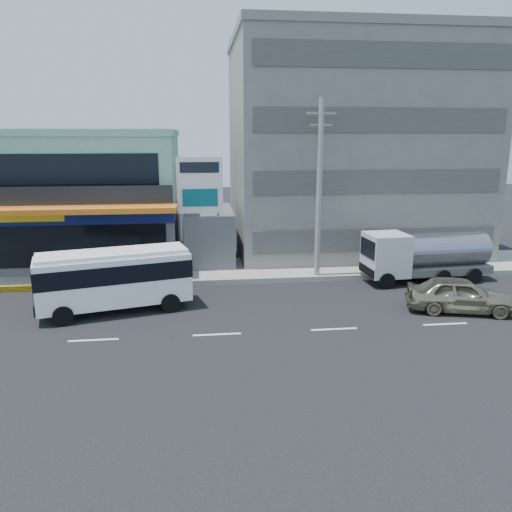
{
  "coord_description": "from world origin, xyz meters",
  "views": [
    {
      "loc": [
        -0.65,
        -19.43,
        8.09
      ],
      "look_at": [
        2.17,
        4.57,
        2.2
      ],
      "focal_mm": 35.0,
      "sensor_mm": 36.0,
      "label": 1
    }
  ],
  "objects_px": {
    "utility_pole_near": "(319,190)",
    "minibus": "(114,276)",
    "shop_building": "(84,200)",
    "tanker_truck": "(422,255)",
    "satellite_dish": "(209,210)",
    "sedan": "(460,295)",
    "motorcycle_rider": "(131,280)",
    "concrete_building": "(350,151)",
    "billboard": "(200,192)"
  },
  "relations": [
    {
      "from": "concrete_building",
      "to": "motorcycle_rider",
      "type": "distance_m",
      "value": 17.99
    },
    {
      "from": "utility_pole_near",
      "to": "minibus",
      "type": "relative_size",
      "value": 1.38
    },
    {
      "from": "utility_pole_near",
      "to": "tanker_truck",
      "type": "xyz_separation_m",
      "value": [
        5.8,
        -0.92,
        -3.64
      ]
    },
    {
      "from": "motorcycle_rider",
      "to": "minibus",
      "type": "bearing_deg",
      "value": -100.4
    },
    {
      "from": "concrete_building",
      "to": "minibus",
      "type": "xyz_separation_m",
      "value": [
        -14.59,
        -11.57,
        -5.27
      ]
    },
    {
      "from": "satellite_dish",
      "to": "minibus",
      "type": "relative_size",
      "value": 0.21
    },
    {
      "from": "satellite_dish",
      "to": "minibus",
      "type": "distance_m",
      "value": 9.04
    },
    {
      "from": "billboard",
      "to": "minibus",
      "type": "xyz_separation_m",
      "value": [
        -4.09,
        -5.77,
        -3.2
      ]
    },
    {
      "from": "satellite_dish",
      "to": "concrete_building",
      "type": "bearing_deg",
      "value": 21.8
    },
    {
      "from": "minibus",
      "to": "sedan",
      "type": "xyz_separation_m",
      "value": [
        16.03,
        -1.93,
        -0.9
      ]
    },
    {
      "from": "sedan",
      "to": "utility_pole_near",
      "type": "bearing_deg",
      "value": 58.01
    },
    {
      "from": "utility_pole_near",
      "to": "motorcycle_rider",
      "type": "height_order",
      "value": "utility_pole_near"
    },
    {
      "from": "concrete_building",
      "to": "billboard",
      "type": "relative_size",
      "value": 2.32
    },
    {
      "from": "concrete_building",
      "to": "satellite_dish",
      "type": "xyz_separation_m",
      "value": [
        -10.0,
        -4.0,
        -3.42
      ]
    },
    {
      "from": "shop_building",
      "to": "minibus",
      "type": "bearing_deg",
      "value": -72.04
    },
    {
      "from": "shop_building",
      "to": "tanker_truck",
      "type": "height_order",
      "value": "shop_building"
    },
    {
      "from": "shop_building",
      "to": "motorcycle_rider",
      "type": "distance_m",
      "value": 9.57
    },
    {
      "from": "concrete_building",
      "to": "tanker_truck",
      "type": "xyz_separation_m",
      "value": [
        1.8,
        -8.52,
        -5.49
      ]
    },
    {
      "from": "shop_building",
      "to": "billboard",
      "type": "distance_m",
      "value": 8.92
    },
    {
      "from": "utility_pole_near",
      "to": "tanker_truck",
      "type": "height_order",
      "value": "utility_pole_near"
    },
    {
      "from": "minibus",
      "to": "motorcycle_rider",
      "type": "xyz_separation_m",
      "value": [
        0.43,
        2.35,
        -0.91
      ]
    },
    {
      "from": "motorcycle_rider",
      "to": "sedan",
      "type": "bearing_deg",
      "value": -15.35
    },
    {
      "from": "concrete_building",
      "to": "motorcycle_rider",
      "type": "bearing_deg",
      "value": -146.93
    },
    {
      "from": "shop_building",
      "to": "concrete_building",
      "type": "height_order",
      "value": "concrete_building"
    },
    {
      "from": "shop_building",
      "to": "concrete_building",
      "type": "bearing_deg",
      "value": 3.35
    },
    {
      "from": "billboard",
      "to": "utility_pole_near",
      "type": "relative_size",
      "value": 0.69
    },
    {
      "from": "billboard",
      "to": "motorcycle_rider",
      "type": "distance_m",
      "value": 6.48
    },
    {
      "from": "tanker_truck",
      "to": "sedan",
      "type": "bearing_deg",
      "value": -94.17
    },
    {
      "from": "concrete_building",
      "to": "utility_pole_near",
      "type": "height_order",
      "value": "concrete_building"
    },
    {
      "from": "concrete_building",
      "to": "tanker_truck",
      "type": "distance_m",
      "value": 10.29
    },
    {
      "from": "satellite_dish",
      "to": "utility_pole_near",
      "type": "height_order",
      "value": "utility_pole_near"
    },
    {
      "from": "shop_building",
      "to": "sedan",
      "type": "xyz_separation_m",
      "value": [
        19.44,
        -12.45,
        -3.17
      ]
    },
    {
      "from": "shop_building",
      "to": "satellite_dish",
      "type": "height_order",
      "value": "shop_building"
    },
    {
      "from": "tanker_truck",
      "to": "motorcycle_rider",
      "type": "distance_m",
      "value": 15.99
    },
    {
      "from": "shop_building",
      "to": "billboard",
      "type": "xyz_separation_m",
      "value": [
        7.5,
        -4.75,
        0.93
      ]
    },
    {
      "from": "billboard",
      "to": "sedan",
      "type": "bearing_deg",
      "value": -32.82
    },
    {
      "from": "concrete_building",
      "to": "satellite_dish",
      "type": "height_order",
      "value": "concrete_building"
    },
    {
      "from": "satellite_dish",
      "to": "sedan",
      "type": "distance_m",
      "value": 15.12
    },
    {
      "from": "shop_building",
      "to": "tanker_truck",
      "type": "bearing_deg",
      "value": -20.66
    },
    {
      "from": "shop_building",
      "to": "utility_pole_near",
      "type": "xyz_separation_m",
      "value": [
        14.0,
        -6.55,
        1.15
      ]
    },
    {
      "from": "concrete_building",
      "to": "utility_pole_near",
      "type": "xyz_separation_m",
      "value": [
        -4.0,
        -7.6,
        -1.85
      ]
    },
    {
      "from": "satellite_dish",
      "to": "minibus",
      "type": "height_order",
      "value": "satellite_dish"
    },
    {
      "from": "sedan",
      "to": "satellite_dish",
      "type": "bearing_deg",
      "value": 65.63
    },
    {
      "from": "shop_building",
      "to": "sedan",
      "type": "height_order",
      "value": "shop_building"
    },
    {
      "from": "motorcycle_rider",
      "to": "utility_pole_near",
      "type": "bearing_deg",
      "value": 9.05
    },
    {
      "from": "billboard",
      "to": "utility_pole_near",
      "type": "xyz_separation_m",
      "value": [
        6.5,
        -1.8,
        0.22
      ]
    },
    {
      "from": "billboard",
      "to": "minibus",
      "type": "relative_size",
      "value": 0.95
    },
    {
      "from": "tanker_truck",
      "to": "billboard",
      "type": "bearing_deg",
      "value": 167.52
    },
    {
      "from": "sedan",
      "to": "tanker_truck",
      "type": "height_order",
      "value": "tanker_truck"
    },
    {
      "from": "concrete_building",
      "to": "motorcycle_rider",
      "type": "xyz_separation_m",
      "value": [
        -14.16,
        -9.22,
        -6.19
      ]
    }
  ]
}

